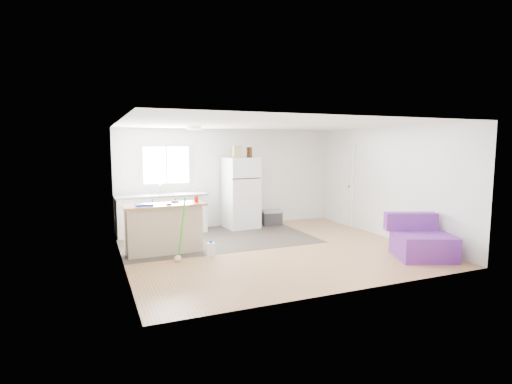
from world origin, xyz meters
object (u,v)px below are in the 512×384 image
cleaner_jug (211,250)px  bottle_right (248,152)px  blue_tray (144,205)px  mop (179,248)px  cardboard_box (237,151)px  bottle_left (251,152)px  kitchen_cabinets (162,214)px  cooler (272,217)px  peninsula (164,228)px  refrigerator (241,193)px  red_cup (196,199)px  purple_seat (421,242)px

cleaner_jug → bottle_right: bearing=63.1°
cleaner_jug → blue_tray: 1.45m
cleaner_jug → bottle_right: bottle_right is taller
mop → cardboard_box: cardboard_box is taller
bottle_left → bottle_right: 0.13m
cardboard_box → bottle_right: cardboard_box is taller
blue_tray → cardboard_box: 3.06m
mop → bottle_left: bottle_left is taller
mop → bottle_right: (2.19, 2.27, 1.60)m
kitchen_cabinets → bottle_right: 2.50m
blue_tray → cooler: bearing=26.8°
mop → bottle_left: 3.47m
kitchen_cabinets → bottle_left: size_ratio=8.17×
cleaner_jug → bottle_left: bottle_left is taller
cooler → peninsula: bearing=-145.5°
kitchen_cabinets → blue_tray: (-0.60, -1.74, 0.48)m
peninsula → cooler: bearing=25.6°
refrigerator → bottle_left: size_ratio=6.85×
red_cup → cleaner_jug: bearing=-81.6°
purple_seat → cardboard_box: 4.55m
blue_tray → bottle_left: size_ratio=1.20×
purple_seat → cardboard_box: size_ratio=4.02×
mop → cardboard_box: size_ratio=3.78×
peninsula → red_cup: (0.63, 0.02, 0.52)m
bottle_right → cleaner_jug: bearing=-125.9°
red_cup → blue_tray: 0.99m
kitchen_cabinets → cooler: (2.73, -0.06, -0.27)m
peninsula → bottle_right: bottle_right is taller
cooler → red_cup: red_cup is taller
blue_tray → bottle_left: 3.25m
kitchen_cabinets → cooler: bearing=-2.3°
mop → refrigerator: bearing=32.8°
cleaner_jug → cardboard_box: size_ratio=1.01×
kitchen_cabinets → mop: bearing=-93.5°
purple_seat → blue_tray: bearing=179.1°
peninsula → cleaner_jug: peninsula is taller
red_cup → bottle_right: bearing=42.9°
refrigerator → cardboard_box: size_ratio=5.71×
bottle_right → cardboard_box: bearing=-172.8°
cleaner_jug → red_cup: bearing=107.4°
cleaner_jug → red_cup: (-0.09, 0.64, 0.85)m
cardboard_box → cooler: bearing=1.3°
peninsula → bottle_left: bearing=29.5°
cleaner_jug → bottle_left: 3.15m
kitchen_cabinets → mop: 2.33m
kitchen_cabinets → cooler: size_ratio=3.82×
refrigerator → cooler: size_ratio=3.21×
cardboard_box → bottle_right: 0.29m
cooler → bottle_right: bearing=-175.1°
mop → blue_tray: (-0.50, 0.58, 0.71)m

